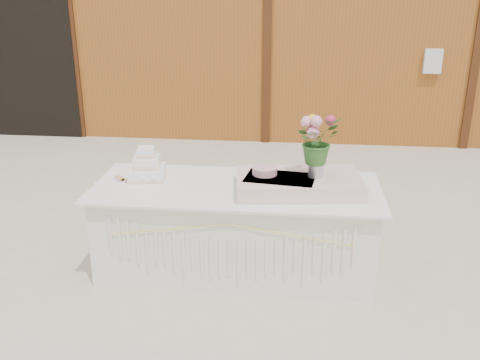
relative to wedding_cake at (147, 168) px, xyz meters
name	(u,v)px	position (x,y,z in m)	size (l,w,h in m)	color
ground	(236,268)	(0.79, -0.13, -0.86)	(80.00, 80.00, 0.00)	beige
barn	(274,23)	(0.78, 5.87, 0.81)	(12.60, 4.60, 3.30)	brown
cake_table	(236,229)	(0.79, -0.13, -0.48)	(2.40, 1.00, 0.77)	white
wedding_cake	(147,168)	(0.00, 0.00, 0.00)	(0.35, 0.35, 0.28)	white
pink_cake_stand	(265,177)	(1.03, -0.15, 0.01)	(0.26, 0.26, 0.19)	white
satin_runner	(298,183)	(1.30, -0.16, -0.03)	(1.01, 0.58, 0.13)	beige
flower_vase	(316,167)	(1.44, -0.16, 0.11)	(0.12, 0.12, 0.16)	silver
bouquet	(318,134)	(1.44, -0.16, 0.38)	(0.34, 0.30, 0.38)	#306227
loose_flowers	(121,181)	(-0.20, -0.12, -0.08)	(0.16, 0.38, 0.02)	pink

